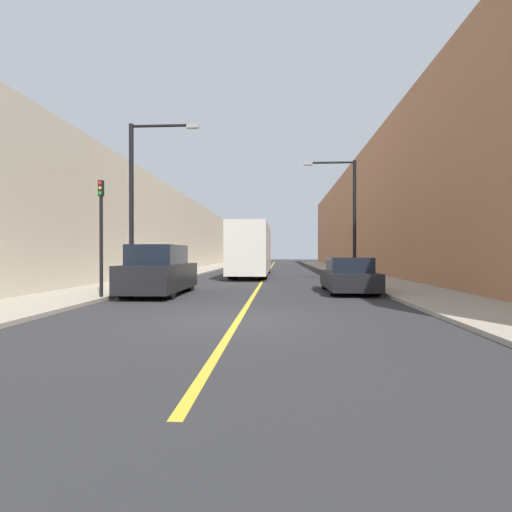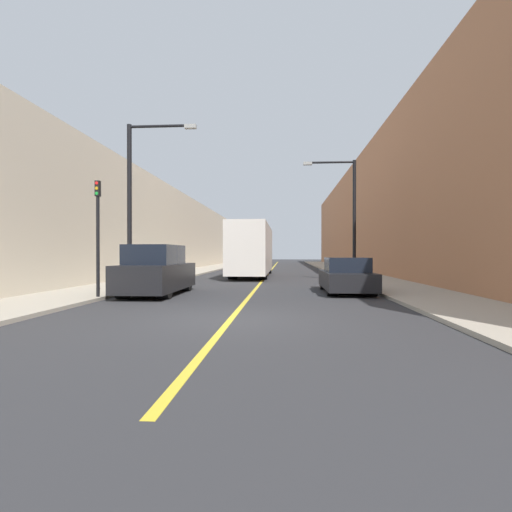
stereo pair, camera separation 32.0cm
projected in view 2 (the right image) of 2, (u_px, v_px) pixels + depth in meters
The scene contains 12 objects.
ground_plane at pixel (230, 320), 9.88m from camera, with size 200.00×200.00×0.00m, color #2D2D30.
sidewalk_left at pixel (206, 269), 40.28m from camera, with size 3.19×72.00×0.12m, color #A89E8C.
sidewalk_right at pixel (338, 269), 39.33m from camera, with size 3.19×72.00×0.12m, color #A89E8C.
building_row_left at pixel (171, 233), 40.52m from camera, with size 4.00×72.00×7.37m, color beige.
building_row_right at pixel (376, 215), 39.03m from camera, with size 4.00×72.00×10.76m, color #B2724C.
road_center_line at pixel (271, 270), 39.80m from camera, with size 0.16×72.00×0.01m, color gold.
bus at pixel (253, 249), 28.85m from camera, with size 2.45×12.18×3.62m.
parked_suv_left at pixel (157, 272), 15.84m from camera, with size 1.96×4.98×1.98m.
car_right_near at pixel (346, 277), 16.65m from camera, with size 1.89×4.54×1.47m.
street_lamp_left at pixel (136, 193), 17.15m from camera, with size 3.02×0.24×7.08m.
street_lamp_right at pixel (349, 210), 22.94m from camera, with size 3.02×0.24×6.89m.
traffic_light at pixel (98, 233), 14.06m from camera, with size 0.16×0.18×4.09m.
Camera 2 is at (1.34, -9.80, 1.65)m, focal length 28.00 mm.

